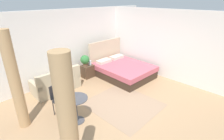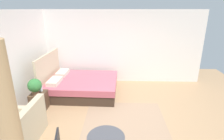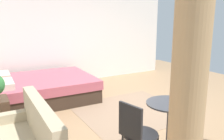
% 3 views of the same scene
% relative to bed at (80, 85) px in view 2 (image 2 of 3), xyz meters
% --- Properties ---
extents(ground_plane, '(8.40, 8.74, 0.02)m').
position_rel_bed_xyz_m(ground_plane, '(-1.55, -1.41, -0.30)').
color(ground_plane, '#9E7A56').
extents(wall_back, '(8.40, 0.12, 2.64)m').
position_rel_bed_xyz_m(wall_back, '(-1.55, 1.46, 1.03)').
color(wall_back, silver).
rests_on(wall_back, ground).
extents(wall_right, '(0.12, 5.74, 2.64)m').
position_rel_bed_xyz_m(wall_right, '(1.15, -1.41, 1.03)').
color(wall_right, silver).
rests_on(wall_right, ground).
extents(area_rug, '(1.84, 2.00, 0.01)m').
position_rel_bed_xyz_m(area_rug, '(-1.56, -1.41, -0.28)').
color(area_rug, '#93755B').
rests_on(area_rug, ground).
extents(bed, '(1.83, 2.26, 1.32)m').
position_rel_bed_xyz_m(bed, '(0.00, 0.00, 0.00)').
color(bed, '#38281E').
rests_on(bed, ground).
extents(couch, '(1.55, 0.79, 0.84)m').
position_rel_bed_xyz_m(couch, '(-2.52, 0.78, -0.01)').
color(couch, tan).
rests_on(couch, ground).
extents(nightstand, '(0.47, 0.38, 0.50)m').
position_rel_bed_xyz_m(nightstand, '(-1.06, 0.91, -0.03)').
color(nightstand, '#473323').
rests_on(nightstand, ground).
extents(potted_plant, '(0.35, 0.35, 0.44)m').
position_rel_bed_xyz_m(potted_plant, '(-1.16, 0.93, 0.47)').
color(potted_plant, brown).
rests_on(potted_plant, nightstand).
extents(vase, '(0.11, 0.11, 0.17)m').
position_rel_bed_xyz_m(vase, '(-0.94, 0.89, 0.31)').
color(vase, silver).
rests_on(vase, nightstand).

